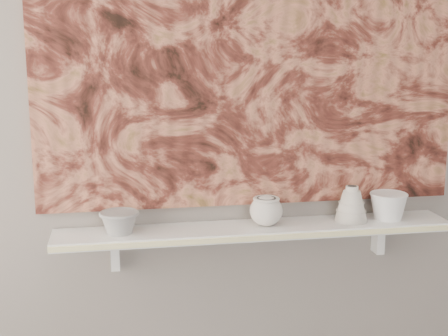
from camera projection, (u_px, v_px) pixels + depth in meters
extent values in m
plane|color=gray|center=(251.00, 104.00, 2.19)|extent=(3.60, 0.00, 3.60)
cube|color=white|center=(256.00, 230.00, 2.19)|extent=(1.40, 0.18, 0.03)
cube|color=#F7EDA4|center=(262.00, 238.00, 2.10)|extent=(1.40, 0.01, 0.02)
cube|color=white|center=(115.00, 252.00, 2.18)|extent=(0.03, 0.06, 0.12)
cube|color=white|center=(378.00, 237.00, 2.35)|extent=(0.03, 0.06, 0.12)
cube|color=#5E271F|center=(252.00, 49.00, 2.14)|extent=(1.50, 0.02, 1.10)
cube|color=black|center=(373.00, 134.00, 2.27)|extent=(0.09, 0.00, 0.08)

